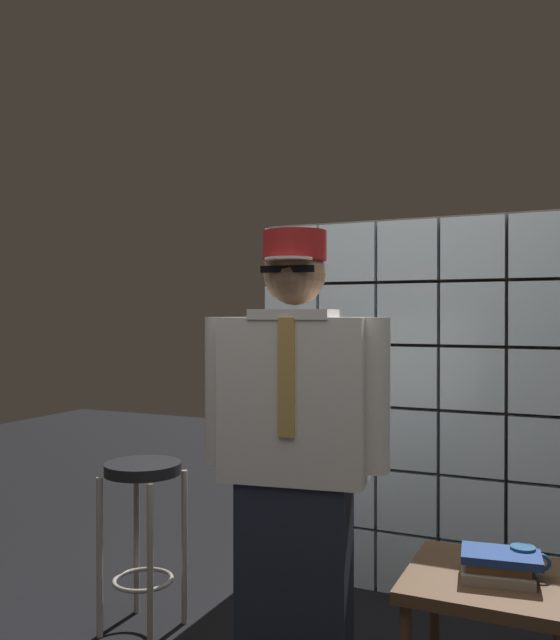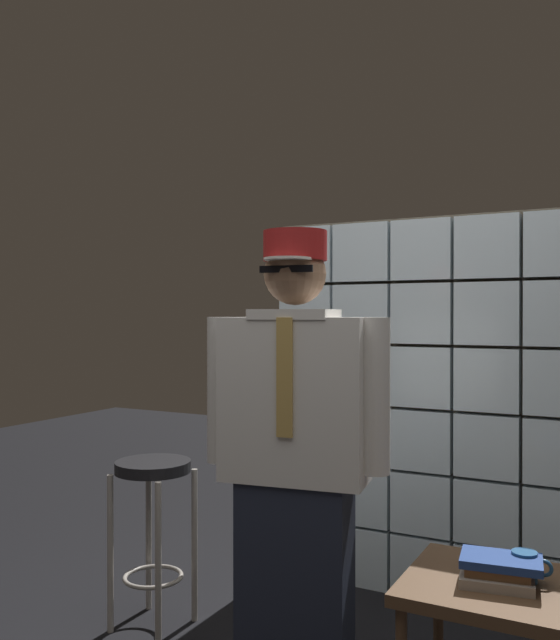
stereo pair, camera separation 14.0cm
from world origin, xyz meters
The scene contains 6 objects.
glass_block_wall centered at (0.00, 1.49, 0.94)m, with size 1.60×0.10×1.92m.
standing_person centered at (-0.13, 0.33, 0.89)m, with size 0.68×0.32×1.70m.
bar_stool centered at (-0.98, 0.61, 0.56)m, with size 0.34×0.34×0.75m.
side_table centered at (0.52, 0.41, 0.48)m, with size 0.52×0.52×0.56m.
book_stack centered at (0.56, 0.39, 0.60)m, with size 0.27×0.21×0.09m.
coffee_mug centered at (0.63, 0.45, 0.61)m, with size 0.13×0.08×0.09m.
Camera 2 is at (0.93, -1.79, 1.41)m, focal length 37.63 mm.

